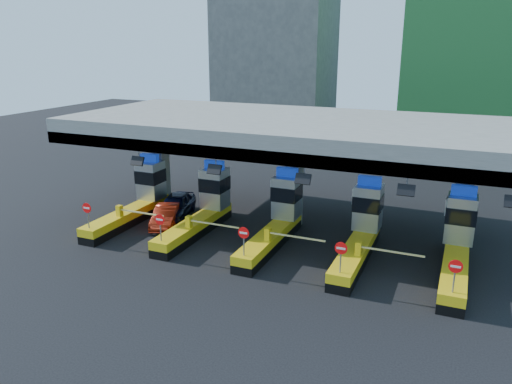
% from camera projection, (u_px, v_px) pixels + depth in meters
% --- Properties ---
extents(ground, '(120.00, 120.00, 0.00)m').
position_uv_depth(ground, '(276.00, 242.00, 29.84)').
color(ground, black).
rests_on(ground, ground).
extents(toll_canopy, '(28.00, 12.09, 7.00)m').
position_uv_depth(toll_canopy, '(294.00, 133.00, 30.60)').
color(toll_canopy, slate).
rests_on(toll_canopy, ground).
extents(toll_lane_far_left, '(4.43, 8.00, 4.16)m').
position_uv_depth(toll_lane_far_left, '(139.00, 199.00, 33.45)').
color(toll_lane_far_left, black).
rests_on(toll_lane_far_left, ground).
extents(toll_lane_left, '(4.43, 8.00, 4.16)m').
position_uv_depth(toll_lane_left, '(204.00, 208.00, 31.57)').
color(toll_lane_left, black).
rests_on(toll_lane_left, ground).
extents(toll_lane_center, '(4.43, 8.00, 4.16)m').
position_uv_depth(toll_lane_center, '(278.00, 218.00, 29.69)').
color(toll_lane_center, black).
rests_on(toll_lane_center, ground).
extents(toll_lane_right, '(4.43, 8.00, 4.16)m').
position_uv_depth(toll_lane_right, '(362.00, 230.00, 27.80)').
color(toll_lane_right, black).
rests_on(toll_lane_right, ground).
extents(toll_lane_far_right, '(4.43, 8.00, 4.16)m').
position_uv_depth(toll_lane_far_right, '(458.00, 244.00, 25.92)').
color(toll_lane_far_right, black).
rests_on(toll_lane_far_right, ground).
extents(bg_building_scaffold, '(18.00, 12.00, 28.00)m').
position_uv_depth(bg_building_scaffold, '(506.00, 15.00, 49.46)').
color(bg_building_scaffold, '#1E5926').
rests_on(bg_building_scaffold, ground).
extents(bg_building_concrete, '(14.00, 10.00, 18.00)m').
position_uv_depth(bg_building_concrete, '(275.00, 62.00, 64.21)').
color(bg_building_concrete, '#4C4C49').
rests_on(bg_building_concrete, ground).
extents(van, '(2.98, 4.97, 1.58)m').
position_uv_depth(van, '(176.00, 206.00, 33.91)').
color(van, black).
rests_on(van, ground).
extents(red_car, '(2.68, 4.22, 1.31)m').
position_uv_depth(red_car, '(166.00, 216.00, 32.35)').
color(red_car, maroon).
rests_on(red_car, ground).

